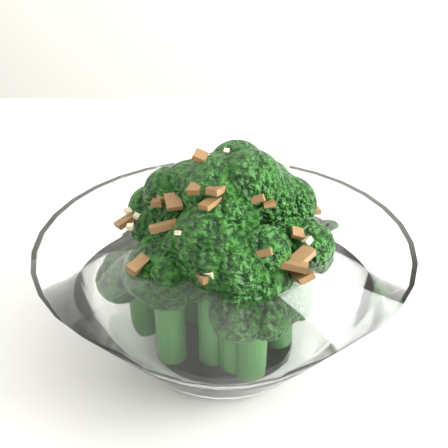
# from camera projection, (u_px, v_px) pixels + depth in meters

# --- Properties ---
(table) EXTENTS (1.37, 1.09, 0.75)m
(table) POSITION_uv_depth(u_px,v_px,m) (162.00, 304.00, 0.60)
(table) COLOR white
(table) RESTS_ON ground
(broccoli_dish) EXTENTS (0.24, 0.24, 0.15)m
(broccoli_dish) POSITION_uv_depth(u_px,v_px,m) (224.00, 277.00, 0.42)
(broccoli_dish) COLOR white
(broccoli_dish) RESTS_ON table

